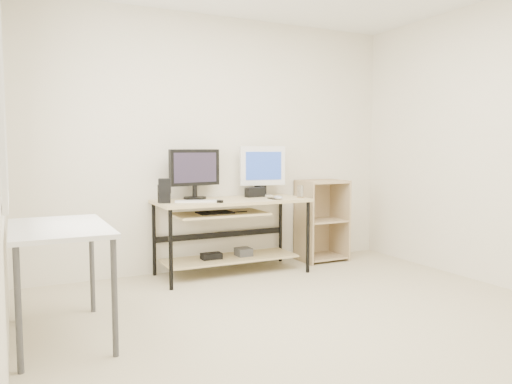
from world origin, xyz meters
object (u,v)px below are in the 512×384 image
object	(u,v)px
side_table	(59,238)
black_monitor	(195,171)
desk	(229,221)
audio_controller	(163,194)
white_imac	(263,167)
shelf_unit	(320,220)

from	to	relation	value
side_table	black_monitor	distance (m)	1.88
desk	audio_controller	size ratio (longest dim) A/B	8.92
black_monitor	white_imac	distance (m)	0.76
shelf_unit	white_imac	distance (m)	0.93
black_monitor	audio_controller	world-z (taller)	black_monitor
side_table	white_imac	bearing A→B (deg)	30.66
white_imac	audio_controller	bearing A→B (deg)	-160.39
shelf_unit	black_monitor	world-z (taller)	black_monitor
black_monitor	white_imac	world-z (taller)	white_imac
side_table	audio_controller	bearing A→B (deg)	46.52
shelf_unit	black_monitor	distance (m)	1.58
desk	shelf_unit	distance (m)	1.19
desk	black_monitor	distance (m)	0.60
black_monitor	audio_controller	bearing A→B (deg)	-161.18
audio_controller	desk	bearing A→B (deg)	-15.47
side_table	desk	bearing A→B (deg)	32.65
shelf_unit	audio_controller	size ratio (longest dim) A/B	5.35
shelf_unit	black_monitor	size ratio (longest dim) A/B	1.67
desk	side_table	distance (m)	1.97
desk	white_imac	xyz separation A→B (m)	(0.47, 0.20, 0.52)
shelf_unit	audio_controller	world-z (taller)	audio_controller
shelf_unit	white_imac	bearing A→B (deg)	176.72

